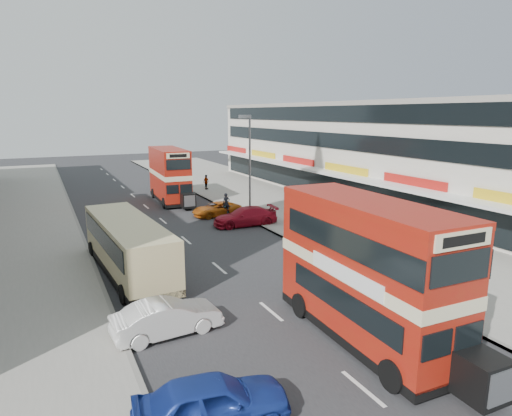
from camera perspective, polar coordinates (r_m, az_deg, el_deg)
ground at (r=17.82m, az=5.08°, el=-15.59°), size 160.00×160.00×0.00m
road_surface at (r=35.42m, az=-11.88°, el=-1.62°), size 12.00×90.00×0.01m
pavement_right at (r=39.95m, az=5.00°, el=0.26°), size 12.00×90.00×0.15m
kerb_left at (r=34.49m, az=-21.74°, el=-2.49°), size 0.20×90.00×0.16m
kerb_right at (r=37.31m, az=-2.79°, el=-0.57°), size 0.20×90.00×0.16m
commercial_row at (r=45.44m, az=12.48°, el=7.35°), size 9.90×46.20×9.30m
street_lamp at (r=34.92m, az=-0.92°, el=6.41°), size 1.00×0.20×8.12m
bus_main at (r=16.68m, az=14.09°, el=-7.87°), size 2.77×9.30×5.08m
bus_second at (r=42.53m, az=-11.05°, el=4.20°), size 2.84×8.94×4.86m
coach at (r=24.11m, az=-16.14°, el=-4.54°), size 3.15×10.09×2.64m
car_left_near at (r=12.98m, az=-5.64°, el=-23.53°), size 4.42×2.21×1.44m
car_left_front at (r=17.61m, az=-11.35°, el=-13.68°), size 4.23×1.73×1.36m
car_right_a at (r=33.09m, az=-1.40°, el=-1.10°), size 4.96×2.39×1.39m
car_right_b at (r=36.38m, az=-5.09°, el=-0.14°), size 4.27×2.38×1.13m
car_right_c at (r=50.08m, az=-10.47°, el=3.11°), size 3.46×1.47×1.17m
pedestrian_near at (r=32.85m, az=4.09°, el=-0.69°), size 0.73×0.60×1.69m
pedestrian_far at (r=48.31m, az=-6.44°, el=3.34°), size 0.99×0.84×1.59m
cyclist at (r=35.87m, az=-3.83°, el=-0.16°), size 0.88×2.01×1.96m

